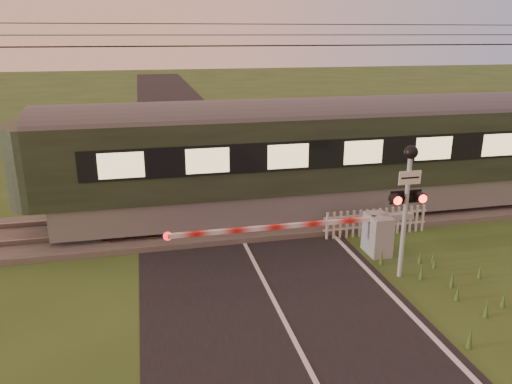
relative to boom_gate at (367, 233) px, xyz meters
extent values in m
plane|color=#2E461B|center=(-3.15, -3.40, -0.63)|extent=(160.00, 160.00, 0.00)
cube|color=black|center=(-3.15, -3.40, -0.62)|extent=(6.00, 140.00, 0.02)
cube|color=#47423D|center=(-3.15, 3.10, -0.57)|extent=(140.00, 3.40, 0.24)
cube|color=slate|center=(-3.15, 2.38, -0.37)|extent=(140.00, 0.08, 0.14)
cube|color=slate|center=(-3.15, 3.82, -0.37)|extent=(140.00, 0.08, 0.14)
cube|color=#2D2116|center=(-3.15, 3.10, -0.44)|extent=(0.24, 2.20, 0.06)
cylinder|color=black|center=(-3.15, 2.80, 4.87)|extent=(120.00, 0.02, 0.02)
cylinder|color=black|center=(-3.15, 3.40, 4.87)|extent=(120.00, 0.02, 0.02)
cylinder|color=black|center=(-3.15, 3.10, 5.47)|extent=(120.00, 0.02, 0.02)
cylinder|color=black|center=(-3.15, 3.10, 5.17)|extent=(120.00, 0.02, 0.02)
cube|color=gray|center=(0.55, 3.10, 0.15)|extent=(18.15, 2.40, 0.90)
cube|color=black|center=(0.55, 3.10, 1.73)|extent=(18.90, 2.61, 2.25)
cylinder|color=#4C4C4F|center=(0.55, 3.10, 2.85)|extent=(18.90, 0.91, 0.91)
cube|color=#FFD893|center=(0.55, 1.75, 1.84)|extent=(16.26, 0.04, 0.70)
cube|color=gray|center=(0.31, 0.00, -0.07)|extent=(0.56, 0.86, 1.11)
cylinder|color=gray|center=(0.16, 0.00, -0.07)|extent=(0.12, 0.12, 1.11)
cube|color=gray|center=(0.87, 0.00, 0.41)|extent=(0.91, 0.16, 0.16)
cube|color=red|center=(-2.61, 0.00, 0.41)|extent=(5.55, 0.11, 0.11)
cylinder|color=red|center=(-5.39, 0.00, 0.41)|extent=(0.22, 0.04, 0.22)
cylinder|color=gray|center=(0.26, -1.42, 0.90)|extent=(0.11, 0.11, 3.06)
cube|color=white|center=(0.26, -1.48, 1.97)|extent=(0.56, 0.03, 0.33)
sphere|color=black|center=(0.26, -1.42, 2.58)|extent=(0.33, 0.33, 0.33)
cube|color=black|center=(0.26, -1.42, 1.46)|extent=(0.77, 0.06, 0.06)
cylinder|color=#FF140C|center=(-0.07, -1.60, 1.46)|extent=(0.20, 0.02, 0.20)
cylinder|color=#FF140C|center=(0.58, -1.60, 1.46)|extent=(0.20, 0.02, 0.20)
cube|color=black|center=(0.26, -1.37, 1.46)|extent=(0.82, 0.02, 0.33)
cube|color=silver|center=(0.86, 1.23, -0.34)|extent=(3.32, 0.04, 0.06)
cube|color=silver|center=(0.86, 1.23, 0.03)|extent=(3.32, 0.04, 0.06)
camera|label=1|loc=(-5.79, -11.67, 5.21)|focal=35.00mm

